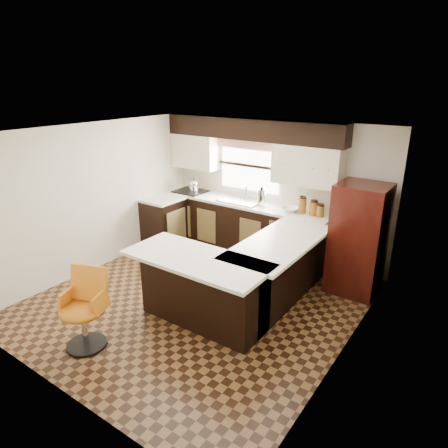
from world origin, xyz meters
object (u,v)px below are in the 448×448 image
Objects in this scene: peninsula_long at (275,273)px; peninsula_return at (203,290)px; refrigerator at (358,239)px; bar_chair at (82,311)px.

peninsula_long is 1.11m from peninsula_return.
refrigerator reaches higher than peninsula_return.
refrigerator is 1.71× the size of bar_chair.
bar_chair is (-0.82, -1.24, 0.03)m from peninsula_return.
bar_chair reaches higher than peninsula_long.
refrigerator is 3.88m from bar_chair.
refrigerator is (1.35, 1.96, 0.37)m from peninsula_return.
peninsula_return is 1.49m from bar_chair.
bar_chair is (-2.18, -3.19, -0.34)m from refrigerator.
peninsula_return is 1.71× the size of bar_chair.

